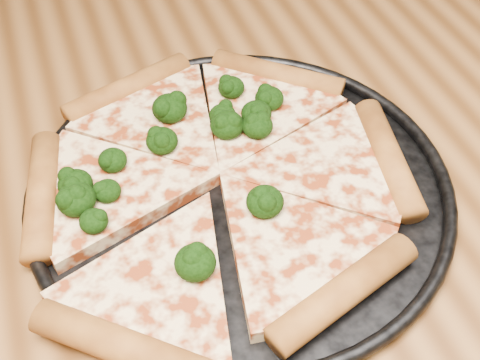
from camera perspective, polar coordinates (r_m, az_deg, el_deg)
name	(u,v)px	position (r m, az deg, el deg)	size (l,w,h in m)	color
dining_table	(168,323)	(0.57, -6.54, -12.71)	(1.20, 0.90, 0.75)	brown
pizza_pan	(240,187)	(0.53, 0.00, -0.61)	(0.35, 0.35, 0.02)	black
pizza	(218,179)	(0.52, -1.98, 0.11)	(0.34, 0.35, 0.03)	#FBD59A
broccoli_florets	(186,154)	(0.53, -4.85, 2.39)	(0.22, 0.21, 0.02)	black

